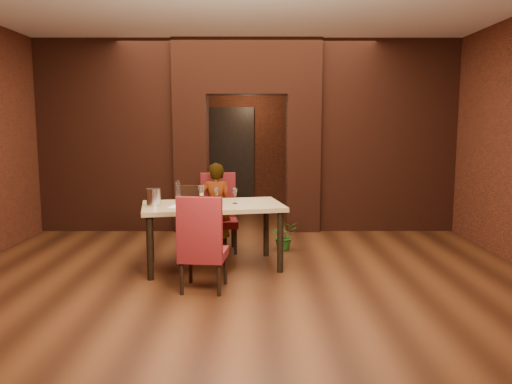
# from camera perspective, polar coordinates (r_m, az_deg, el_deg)

# --- Properties ---
(floor) EXTENTS (8.00, 8.00, 0.00)m
(floor) POSITION_cam_1_polar(r_m,az_deg,el_deg) (6.76, -1.25, -7.73)
(floor) COLOR #4A2512
(floor) RESTS_ON ground
(ceiling) EXTENTS (7.00, 8.00, 0.04)m
(ceiling) POSITION_cam_1_polar(r_m,az_deg,el_deg) (6.67, -1.34, 19.84)
(ceiling) COLOR silver
(ceiling) RESTS_ON ground
(wall_back) EXTENTS (7.00, 0.04, 3.20)m
(wall_back) POSITION_cam_1_polar(r_m,az_deg,el_deg) (10.52, -0.84, 6.60)
(wall_back) COLOR maroon
(wall_back) RESTS_ON ground
(wall_front) EXTENTS (7.00, 0.04, 3.20)m
(wall_front) POSITION_cam_1_polar(r_m,az_deg,el_deg) (2.53, -3.20, 3.30)
(wall_front) COLOR maroon
(wall_front) RESTS_ON ground
(pillar_left) EXTENTS (0.55, 0.55, 2.30)m
(pillar_left) POSITION_cam_1_polar(r_m,az_deg,el_deg) (8.61, -7.35, 3.31)
(pillar_left) COLOR maroon
(pillar_left) RESTS_ON ground
(pillar_right) EXTENTS (0.55, 0.55, 2.30)m
(pillar_right) POSITION_cam_1_polar(r_m,az_deg,el_deg) (8.58, 5.36, 3.32)
(pillar_right) COLOR maroon
(pillar_right) RESTS_ON ground
(lintel) EXTENTS (2.45, 0.55, 0.90)m
(lintel) POSITION_cam_1_polar(r_m,az_deg,el_deg) (8.57, -1.03, 14.06)
(lintel) COLOR maroon
(lintel) RESTS_ON ground
(wing_wall_left) EXTENTS (2.28, 0.35, 3.20)m
(wing_wall_left) POSITION_cam_1_polar(r_m,az_deg,el_deg) (8.88, -16.54, 6.09)
(wing_wall_left) COLOR maroon
(wing_wall_left) RESTS_ON ground
(wing_wall_right) EXTENTS (2.28, 0.35, 3.20)m
(wing_wall_right) POSITION_cam_1_polar(r_m,az_deg,el_deg) (8.80, 14.65, 6.15)
(wing_wall_right) COLOR maroon
(wing_wall_right) RESTS_ON ground
(vent_panel) EXTENTS (0.40, 0.03, 0.50)m
(vent_panel) POSITION_cam_1_polar(r_m,az_deg,el_deg) (8.38, -7.53, -0.94)
(vent_panel) COLOR brown
(vent_panel) RESTS_ON ground
(rear_door) EXTENTS (0.90, 0.08, 2.10)m
(rear_door) POSITION_cam_1_polar(r_m,az_deg,el_deg) (10.49, -3.02, 3.58)
(rear_door) COLOR black
(rear_door) RESTS_ON ground
(rear_door_frame) EXTENTS (1.02, 0.04, 2.22)m
(rear_door_frame) POSITION_cam_1_polar(r_m,az_deg,el_deg) (10.45, -3.03, 3.56)
(rear_door_frame) COLOR black
(rear_door_frame) RESTS_ON ground
(dining_table) EXTENTS (1.89, 1.29, 0.81)m
(dining_table) POSITION_cam_1_polar(r_m,az_deg,el_deg) (6.35, -4.94, -4.98)
(dining_table) COLOR tan
(dining_table) RESTS_ON ground
(chair_far) EXTENTS (0.56, 0.56, 1.11)m
(chair_far) POSITION_cam_1_polar(r_m,az_deg,el_deg) (7.10, -4.24, -2.42)
(chair_far) COLOR maroon
(chair_far) RESTS_ON ground
(chair_near) EXTENTS (0.53, 0.53, 1.05)m
(chair_near) POSITION_cam_1_polar(r_m,az_deg,el_deg) (5.47, -6.00, -5.75)
(chair_near) COLOR maroon
(chair_near) RESTS_ON ground
(person_seated) EXTENTS (0.49, 0.34, 1.28)m
(person_seated) POSITION_cam_1_polar(r_m,az_deg,el_deg) (6.99, -4.63, -1.87)
(person_seated) COLOR white
(person_seated) RESTS_ON ground
(wine_glass_a) EXTENTS (0.09, 0.09, 0.23)m
(wine_glass_a) POSITION_cam_1_polar(r_m,az_deg,el_deg) (6.29, -6.24, -0.33)
(wine_glass_a) COLOR white
(wine_glass_a) RESTS_ON dining_table
(wine_glass_b) EXTENTS (0.07, 0.07, 0.18)m
(wine_glass_b) POSITION_cam_1_polar(r_m,az_deg,el_deg) (6.41, -4.53, -0.36)
(wine_glass_b) COLOR white
(wine_glass_b) RESTS_ON dining_table
(wine_glass_c) EXTENTS (0.08, 0.08, 0.19)m
(wine_glass_c) POSITION_cam_1_polar(r_m,az_deg,el_deg) (6.29, -2.44, -0.46)
(wine_glass_c) COLOR white
(wine_glass_c) RESTS_ON dining_table
(tasting_sheet) EXTENTS (0.36, 0.29, 0.00)m
(tasting_sheet) POSITION_cam_1_polar(r_m,az_deg,el_deg) (6.09, -8.23, -1.68)
(tasting_sheet) COLOR white
(tasting_sheet) RESTS_ON dining_table
(wine_bucket) EXTENTS (0.17, 0.17, 0.21)m
(wine_bucket) POSITION_cam_1_polar(r_m,az_deg,el_deg) (6.23, -11.62, -0.58)
(wine_bucket) COLOR silver
(wine_bucket) RESTS_ON dining_table
(water_bottle) EXTENTS (0.07, 0.07, 0.28)m
(water_bottle) POSITION_cam_1_polar(r_m,az_deg,el_deg) (6.46, -8.89, 0.07)
(water_bottle) COLOR white
(water_bottle) RESTS_ON dining_table
(potted_plant) EXTENTS (0.44, 0.41, 0.41)m
(potted_plant) POSITION_cam_1_polar(r_m,az_deg,el_deg) (7.24, 3.24, -5.02)
(potted_plant) COLOR #23631B
(potted_plant) RESTS_ON ground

